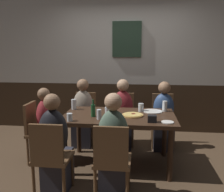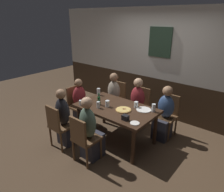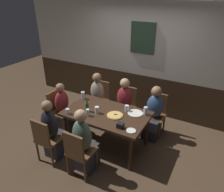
{
  "view_description": "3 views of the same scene",
  "coord_description": "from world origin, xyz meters",
  "px_view_note": "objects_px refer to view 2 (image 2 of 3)",
  "views": [
    {
      "loc": [
        0.28,
        -3.39,
        1.65
      ],
      "look_at": [
        -0.1,
        0.04,
        1.0
      ],
      "focal_mm": 40.45,
      "sensor_mm": 36.0,
      "label": 1
    },
    {
      "loc": [
        2.22,
        -2.78,
        2.39
      ],
      "look_at": [
        -0.18,
        0.09,
        0.9
      ],
      "focal_mm": 32.31,
      "sensor_mm": 36.0,
      "label": 2
    },
    {
      "loc": [
        1.73,
        -2.92,
        2.78
      ],
      "look_at": [
        0.11,
        0.01,
        1.11
      ],
      "focal_mm": 34.27,
      "sensor_mm": 36.0,
      "label": 3
    }
  ],
  "objects_px": {
    "person_mid_near": "(90,133)",
    "condiment_caddy": "(125,118)",
    "plate_white_large": "(144,110)",
    "highball_clear": "(98,105)",
    "plate_white_small": "(135,123)",
    "person_right_far": "(164,117)",
    "dining_table": "(116,111)",
    "chair_mid_near": "(83,137)",
    "chair_head_west": "(76,103)",
    "person_mid_far": "(136,107)",
    "person_left_far": "(113,100)",
    "tumbler_short": "(107,104)",
    "chair_mid_far": "(140,104)",
    "chair_left_far": "(117,97)",
    "chair_left_near": "(59,124)",
    "beer_bottle_green": "(99,100)",
    "beer_glass_half": "(136,105)",
    "pint_glass_stout": "(99,92)",
    "chair_right_far": "(168,113)",
    "tumbler_water": "(154,108)",
    "person_left_near": "(66,121)",
    "person_head_west": "(81,106)",
    "beer_glass_tall": "(81,103)",
    "pizza": "(123,110)"
  },
  "relations": [
    {
      "from": "person_left_near",
      "to": "chair_left_near",
      "type": "bearing_deg",
      "value": -90.0
    },
    {
      "from": "person_mid_far",
      "to": "person_right_far",
      "type": "bearing_deg",
      "value": -0.09
    },
    {
      "from": "person_left_far",
      "to": "highball_clear",
      "type": "xyz_separation_m",
      "value": [
        0.44,
        -0.96,
        0.31
      ]
    },
    {
      "from": "chair_mid_near",
      "to": "tumbler_water",
      "type": "bearing_deg",
      "value": 60.77
    },
    {
      "from": "person_mid_far",
      "to": "highball_clear",
      "type": "height_order",
      "value": "person_mid_far"
    },
    {
      "from": "tumbler_short",
      "to": "tumbler_water",
      "type": "bearing_deg",
      "value": 25.42
    },
    {
      "from": "person_mid_near",
      "to": "condiment_caddy",
      "type": "bearing_deg",
      "value": 43.06
    },
    {
      "from": "chair_right_far",
      "to": "person_head_west",
      "type": "height_order",
      "value": "person_head_west"
    },
    {
      "from": "person_right_far",
      "to": "tumbler_short",
      "type": "distance_m",
      "value": 1.2
    },
    {
      "from": "plate_white_large",
      "to": "condiment_caddy",
      "type": "relative_size",
      "value": 2.54
    },
    {
      "from": "chair_mid_far",
      "to": "condiment_caddy",
      "type": "relative_size",
      "value": 8.0
    },
    {
      "from": "chair_mid_far",
      "to": "chair_left_far",
      "type": "height_order",
      "value": "same"
    },
    {
      "from": "person_right_far",
      "to": "beer_glass_tall",
      "type": "distance_m",
      "value": 1.71
    },
    {
      "from": "plate_white_small",
      "to": "condiment_caddy",
      "type": "xyz_separation_m",
      "value": [
        -0.19,
        -0.0,
        0.04
      ]
    },
    {
      "from": "chair_right_far",
      "to": "condiment_caddy",
      "type": "bearing_deg",
      "value": -101.47
    },
    {
      "from": "chair_mid_far",
      "to": "plate_white_small",
      "type": "height_order",
      "value": "chair_mid_far"
    },
    {
      "from": "chair_left_far",
      "to": "person_right_far",
      "type": "bearing_deg",
      "value": -6.82
    },
    {
      "from": "pizza",
      "to": "chair_left_near",
      "type": "bearing_deg",
      "value": -135.52
    },
    {
      "from": "pizza",
      "to": "plate_white_small",
      "type": "height_order",
      "value": "pizza"
    },
    {
      "from": "person_left_far",
      "to": "tumbler_short",
      "type": "height_order",
      "value": "person_left_far"
    },
    {
      "from": "person_left_near",
      "to": "person_mid_near",
      "type": "relative_size",
      "value": 0.98
    },
    {
      "from": "highball_clear",
      "to": "chair_mid_near",
      "type": "bearing_deg",
      "value": -69.07
    },
    {
      "from": "person_left_near",
      "to": "beer_glass_half",
      "type": "height_order",
      "value": "person_left_near"
    },
    {
      "from": "chair_left_near",
      "to": "beer_bottle_green",
      "type": "bearing_deg",
      "value": 65.68
    },
    {
      "from": "chair_left_far",
      "to": "beer_glass_half",
      "type": "bearing_deg",
      "value": -33.09
    },
    {
      "from": "person_mid_near",
      "to": "pizza",
      "type": "xyz_separation_m",
      "value": [
        0.19,
        0.7,
        0.25
      ]
    },
    {
      "from": "person_left_near",
      "to": "person_head_west",
      "type": "relative_size",
      "value": 1.05
    },
    {
      "from": "person_left_far",
      "to": "tumbler_short",
      "type": "xyz_separation_m",
      "value": [
        0.54,
        -0.81,
        0.31
      ]
    },
    {
      "from": "plate_white_large",
      "to": "highball_clear",
      "type": "bearing_deg",
      "value": -145.85
    },
    {
      "from": "chair_left_far",
      "to": "pizza",
      "type": "distance_m",
      "value": 1.28
    },
    {
      "from": "highball_clear",
      "to": "plate_white_small",
      "type": "height_order",
      "value": "highball_clear"
    },
    {
      "from": "chair_mid_near",
      "to": "highball_clear",
      "type": "xyz_separation_m",
      "value": [
        -0.24,
        0.63,
        0.3
      ]
    },
    {
      "from": "person_mid_far",
      "to": "person_mid_near",
      "type": "distance_m",
      "value": 1.43
    },
    {
      "from": "plate_white_small",
      "to": "condiment_caddy",
      "type": "relative_size",
      "value": 1.43
    },
    {
      "from": "chair_mid_near",
      "to": "tumbler_short",
      "type": "distance_m",
      "value": 0.85
    },
    {
      "from": "chair_left_far",
      "to": "person_left_near",
      "type": "height_order",
      "value": "person_left_near"
    },
    {
      "from": "chair_right_far",
      "to": "person_left_far",
      "type": "xyz_separation_m",
      "value": [
        -1.36,
        -0.16,
        -0.01
      ]
    },
    {
      "from": "chair_head_west",
      "to": "person_mid_far",
      "type": "bearing_deg",
      "value": 30.98
    },
    {
      "from": "chair_left_near",
      "to": "beer_bottle_green",
      "type": "xyz_separation_m",
      "value": [
        0.34,
        0.76,
        0.33
      ]
    },
    {
      "from": "pizza",
      "to": "beer_glass_half",
      "type": "bearing_deg",
      "value": 66.19
    },
    {
      "from": "person_right_far",
      "to": "dining_table",
      "type": "bearing_deg",
      "value": -133.7
    },
    {
      "from": "person_mid_far",
      "to": "highball_clear",
      "type": "distance_m",
      "value": 1.04
    },
    {
      "from": "person_mid_near",
      "to": "plate_white_small",
      "type": "relative_size",
      "value": 7.54
    },
    {
      "from": "dining_table",
      "to": "plate_white_small",
      "type": "bearing_deg",
      "value": -25.19
    },
    {
      "from": "chair_mid_near",
      "to": "pint_glass_stout",
      "type": "height_order",
      "value": "pint_glass_stout"
    },
    {
      "from": "highball_clear",
      "to": "person_left_near",
      "type": "bearing_deg",
      "value": -133.45
    },
    {
      "from": "beer_glass_half",
      "to": "plate_white_large",
      "type": "bearing_deg",
      "value": 0.61
    },
    {
      "from": "chair_mid_far",
      "to": "plate_white_large",
      "type": "bearing_deg",
      "value": -53.37
    },
    {
      "from": "person_left_near",
      "to": "tumbler_short",
      "type": "bearing_deg",
      "value": 49.32
    },
    {
      "from": "chair_head_west",
      "to": "person_mid_far",
      "type": "relative_size",
      "value": 0.76
    }
  ]
}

